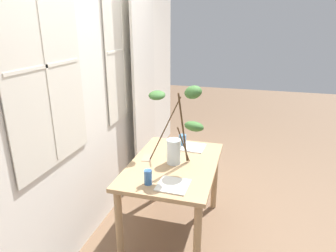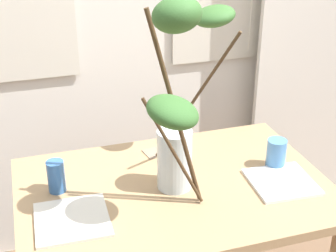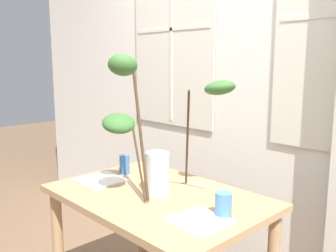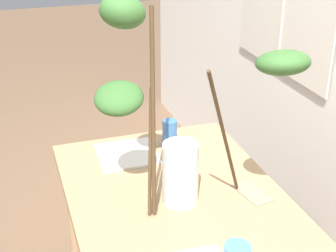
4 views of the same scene
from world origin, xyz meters
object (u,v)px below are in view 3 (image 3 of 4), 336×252
object	(u,v)px
dining_table	(158,214)
plate_square_right	(200,221)
drinking_glass_blue_left	(125,164)
vase_with_branches	(153,130)
drinking_glass_blue_right	(223,205)
plate_square_left	(101,180)

from	to	relation	value
dining_table	plate_square_right	bearing A→B (deg)	-14.53
dining_table	drinking_glass_blue_left	distance (m)	0.46
vase_with_branches	drinking_glass_blue_right	xyz separation A→B (m)	(0.41, 0.05, -0.29)
drinking_glass_blue_left	plate_square_left	bearing A→B (deg)	-82.31
drinking_glass_blue_left	drinking_glass_blue_right	bearing A→B (deg)	-5.53
dining_table	vase_with_branches	xyz separation A→B (m)	(0.01, -0.04, 0.47)
drinking_glass_blue_right	plate_square_right	world-z (taller)	drinking_glass_blue_right
vase_with_branches	plate_square_right	world-z (taller)	vase_with_branches
vase_with_branches	plate_square_right	distance (m)	0.52
drinking_glass_blue_left	plate_square_right	size ratio (longest dim) A/B	0.52
vase_with_branches	drinking_glass_blue_right	bearing A→B (deg)	7.55
drinking_glass_blue_left	drinking_glass_blue_right	distance (m)	0.85
vase_with_branches	plate_square_left	distance (m)	0.54
dining_table	drinking_glass_blue_left	xyz separation A→B (m)	(-0.42, 0.10, 0.17)
plate_square_left	plate_square_right	size ratio (longest dim) A/B	1.05
dining_table	drinking_glass_blue_right	size ratio (longest dim) A/B	9.88
plate_square_right	drinking_glass_blue_left	bearing A→B (deg)	166.06
drinking_glass_blue_left	plate_square_right	bearing A→B (deg)	-13.94
drinking_glass_blue_left	plate_square_right	world-z (taller)	drinking_glass_blue_left
drinking_glass_blue_right	plate_square_right	size ratio (longest dim) A/B	0.51
drinking_glass_blue_right	vase_with_branches	bearing A→B (deg)	-172.45
dining_table	drinking_glass_blue_right	xyz separation A→B (m)	(0.43, 0.02, 0.17)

